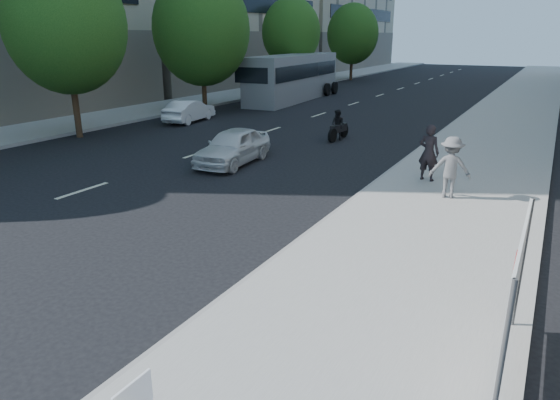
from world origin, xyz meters
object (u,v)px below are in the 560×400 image
Objects in this scene: pedestrian_woman at (429,153)px; motorcycle at (338,127)px; protest_banner at (513,297)px; white_sedan_mid at (189,111)px; white_sedan_near at (233,146)px; jogger at (451,167)px; bus at (294,78)px.

pedestrian_woman is 0.90× the size of motorcycle.
white_sedan_mid is at bearing 138.97° from protest_banner.
white_sedan_mid is at bearing -177.10° from motorcycle.
protest_banner is at bearing -45.02° from white_sedan_near.
jogger is at bearing 106.01° from protest_banner.
jogger is 0.59× the size of protest_banner.
protest_banner reaches higher than motorcycle.
white_sedan_mid is 0.30× the size of bus.
motorcycle is 15.44m from bus.
pedestrian_woman is 0.60× the size of protest_banner.
white_sedan_near is at bearing -73.22° from bus.
pedestrian_woman reaches higher than motorcycle.
jogger is 17.52m from white_sedan_mid.
protest_banner is at bearing 117.09° from pedestrian_woman.
bus is at bearing -99.45° from white_sedan_mid.
bus is at bearing 122.46° from protest_banner.
white_sedan_mid is 1.81× the size of motorcycle.
white_sedan_mid is at bearing -14.50° from pedestrian_woman.
protest_banner is 17.28m from motorcycle.
jogger is at bearing -10.32° from white_sedan_near.
bus reaches higher than pedestrian_woman.
pedestrian_woman is 0.50× the size of white_sedan_mid.
motorcycle is 0.17× the size of bus.
protest_banner is 13.69m from white_sedan_near.
white_sedan_mid is at bearing 133.04° from white_sedan_near.
motorcycle is at bearing -58.07° from jogger.
bus is (-17.52, 27.54, 0.23)m from protest_banner.
white_sedan_near is at bearing -16.27° from jogger.
white_sedan_mid is at bearing -96.51° from bus.
pedestrian_woman is 10.11m from protest_banner.
motorcycle is (9.39, -0.78, 0.02)m from white_sedan_mid.
white_sedan_near is 6.36m from motorcycle.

